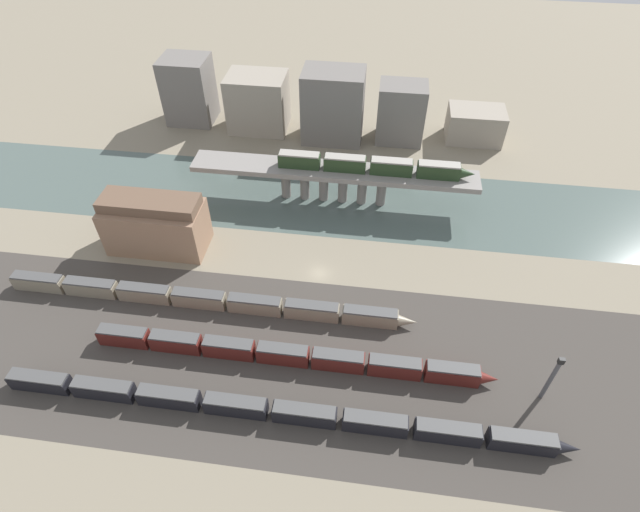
# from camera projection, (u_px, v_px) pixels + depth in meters

# --- Properties ---
(ground_plane) EXTENTS (400.00, 400.00, 0.00)m
(ground_plane) POSITION_uv_depth(u_px,v_px,m) (319.00, 273.00, 112.11)
(ground_plane) COLOR gray
(railbed_yard) EXTENTS (280.00, 42.00, 0.01)m
(railbed_yard) POSITION_uv_depth(u_px,v_px,m) (302.00, 363.00, 95.05)
(railbed_yard) COLOR #423D38
(railbed_yard) RESTS_ON ground
(river_water) EXTENTS (320.00, 29.79, 0.01)m
(river_water) POSITION_uv_depth(u_px,v_px,m) (333.00, 199.00, 131.43)
(river_water) COLOR #4C5B56
(river_water) RESTS_ON ground
(bridge) EXTENTS (72.19, 8.25, 9.64)m
(bridge) POSITION_uv_depth(u_px,v_px,m) (333.00, 175.00, 126.06)
(bridge) COLOR gray
(bridge) RESTS_ON ground
(train_on_bridge) EXTENTS (48.24, 3.04, 3.83)m
(train_on_bridge) POSITION_uv_depth(u_px,v_px,m) (373.00, 165.00, 122.47)
(train_on_bridge) COLOR #23381E
(train_on_bridge) RESTS_ON bridge
(train_yard_near) EXTENTS (99.78, 2.70, 3.57)m
(train_yard_near) POSITION_uv_depth(u_px,v_px,m) (277.00, 411.00, 86.04)
(train_yard_near) COLOR black
(train_yard_near) RESTS_ON ground
(train_yard_mid) EXTENTS (76.35, 2.76, 3.91)m
(train_yard_mid) POSITION_uv_depth(u_px,v_px,m) (288.00, 355.00, 94.12)
(train_yard_mid) COLOR #5B1E19
(train_yard_mid) RESTS_ON ground
(train_yard_far) EXTENTS (86.69, 2.69, 3.71)m
(train_yard_far) POSITION_uv_depth(u_px,v_px,m) (205.00, 299.00, 104.15)
(train_yard_far) COLOR gray
(train_yard_far) RESTS_ON ground
(warehouse_building) EXTENTS (22.51, 10.65, 13.83)m
(warehouse_building) POSITION_uv_depth(u_px,v_px,m) (155.00, 224.00, 114.25)
(warehouse_building) COLOR #937056
(warehouse_building) RESTS_ON ground
(signal_tower) EXTENTS (1.00, 0.75, 11.80)m
(signal_tower) POSITION_uv_depth(u_px,v_px,m) (551.00, 378.00, 85.80)
(signal_tower) COLOR #4C4C51
(signal_tower) RESTS_ON ground
(city_block_far_left) EXTENTS (14.13, 12.15, 20.01)m
(city_block_far_left) POSITION_uv_depth(u_px,v_px,m) (189.00, 90.00, 154.85)
(city_block_far_left) COLOR slate
(city_block_far_left) RESTS_ON ground
(city_block_left) EXTENTS (17.62, 13.08, 16.98)m
(city_block_left) POSITION_uv_depth(u_px,v_px,m) (258.00, 102.00, 152.17)
(city_block_left) COLOR gray
(city_block_left) RESTS_ON ground
(city_block_center) EXTENTS (17.76, 12.49, 21.05)m
(city_block_center) POSITION_uv_depth(u_px,v_px,m) (333.00, 106.00, 146.40)
(city_block_center) COLOR slate
(city_block_center) RESTS_ON ground
(city_block_right) EXTENTS (13.76, 10.42, 17.47)m
(city_block_right) POSITION_uv_depth(u_px,v_px,m) (401.00, 113.00, 147.01)
(city_block_right) COLOR slate
(city_block_right) RESTS_ON ground
(city_block_far_right) EXTENTS (16.49, 11.18, 9.61)m
(city_block_far_right) POSITION_uv_depth(u_px,v_px,m) (475.00, 125.00, 149.84)
(city_block_far_right) COLOR gray
(city_block_far_right) RESTS_ON ground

